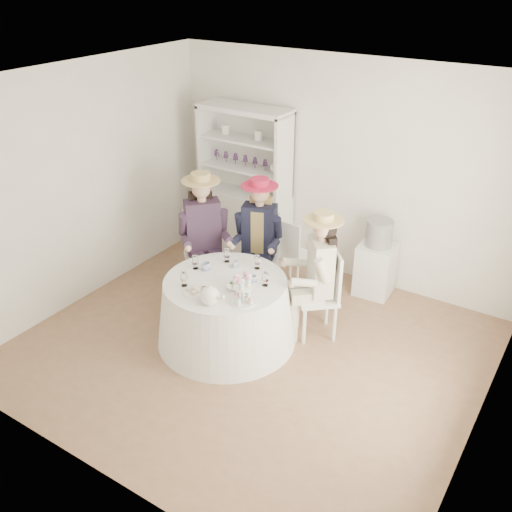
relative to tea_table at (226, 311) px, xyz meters
The scene contains 23 objects.
ground 0.47m from the tea_table, ahead, with size 4.50×4.50×0.00m, color brown.
ceiling 2.36m from the tea_table, ahead, with size 4.50×4.50×0.00m, color white.
wall_back 2.26m from the tea_table, 81.41° to the left, with size 4.50×4.50×0.00m, color silver.
wall_front 2.25m from the tea_table, 81.35° to the right, with size 4.50×4.50×0.00m, color silver.
wall_left 2.18m from the tea_table, behind, with size 4.50×4.50×0.00m, color silver.
wall_right 2.74m from the tea_table, ahead, with size 4.50×4.50×0.00m, color silver.
tea_table is the anchor object (origin of this frame).
hutch 2.03m from the tea_table, 117.46° to the left, with size 1.24×0.57×2.02m.
side_table 1.99m from the tea_table, 61.84° to the left, with size 0.41×0.41×0.64m, color silver.
hatbox 2.04m from the tea_table, 61.84° to the left, with size 0.31×0.31×0.31m, color black.
guest_left 1.08m from the tea_table, 140.42° to the left, with size 0.66×0.65×1.54m.
guest_mid 1.07m from the tea_table, 101.62° to the left, with size 0.56×0.61×1.49m.
guest_right 1.06m from the tea_table, 39.37° to the left, with size 0.61×0.60×1.43m.
spare_chair 1.32m from the tea_table, 88.58° to the left, with size 0.40×0.40×0.91m.
teacup_a 0.51m from the tea_table, 165.94° to the left, with size 0.09×0.09×0.07m, color white.
teacup_b 0.50m from the tea_table, 105.46° to the left, with size 0.07×0.07×0.07m, color white.
teacup_c 0.49m from the tea_table, 28.36° to the left, with size 0.08×0.08×0.06m, color white.
flower_bowl 0.44m from the tea_table, 21.05° to the right, with size 0.19×0.19×0.05m, color white.
flower_arrangement 0.49m from the tea_table, ahead, with size 0.17×0.17×0.06m.
table_teapot 0.63m from the tea_table, 73.36° to the right, with size 0.27×0.19×0.20m.
sandwich_plate 0.52m from the tea_table, 110.20° to the right, with size 0.24×0.24×0.05m.
cupcake_stand 0.63m from the tea_table, 31.50° to the right, with size 0.25×0.25×0.23m.
stemware_set 0.44m from the tea_table, 137.33° to the left, with size 0.88×0.88×0.15m.
Camera 1 is at (2.66, -4.03, 3.65)m, focal length 40.00 mm.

